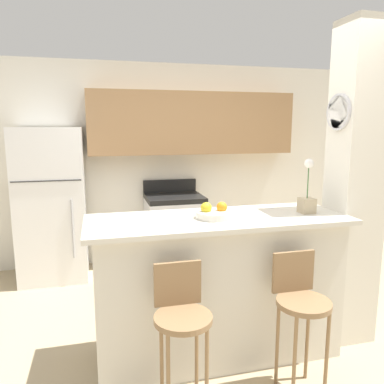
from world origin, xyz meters
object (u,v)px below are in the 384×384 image
Objects in this scene: bar_stool_right at (300,303)px; fruit_bowl at (214,213)px; bar_stool_left at (182,318)px; refrigerator at (52,204)px; stove_range at (174,230)px; orchid_vase at (307,197)px.

bar_stool_right is 0.84m from fruit_bowl.
fruit_bowl is (0.36, 0.51, 0.52)m from bar_stool_left.
refrigerator is 1.50m from stove_range.
stove_range is 2.22m from orchid_vase.
refrigerator is 1.88× the size of bar_stool_right.
refrigerator reaches higher than fruit_bowl.
stove_range is 2.49m from bar_stool_right.
orchid_vase is (1.10, 0.48, 0.61)m from bar_stool_left.
bar_stool_left is at bearing -68.12° from refrigerator.
bar_stool_right is (0.33, -2.46, 0.15)m from stove_range.
bar_stool_left is (0.98, -2.44, -0.26)m from refrigerator.
orchid_vase is at bearing -72.07° from stove_range.
bar_stool_left is (-0.46, -2.46, 0.15)m from stove_range.
stove_range is 2.55× the size of orchid_vase.
refrigerator is 2.88m from orchid_vase.
refrigerator is at bearing 126.07° from bar_stool_right.
refrigerator reaches higher than orchid_vase.
bar_stool_left is at bearing -100.63° from stove_range.
orchid_vase is 1.53× the size of fruit_bowl.
refrigerator is 6.36× the size of fruit_bowl.
fruit_bowl reaches higher than bar_stool_left.
fruit_bowl is at bearing 178.25° from orchid_vase.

